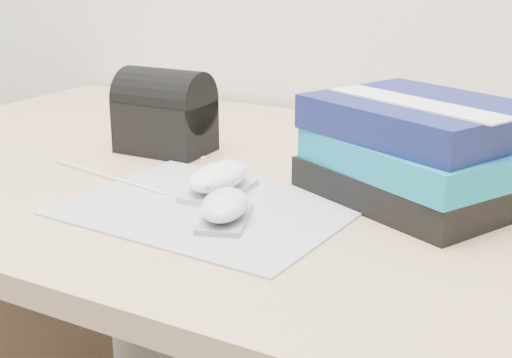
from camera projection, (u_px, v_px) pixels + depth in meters
The scene contains 7 objects.
desk at pixel (354, 326), 1.06m from camera, with size 1.60×0.80×0.73m.
mousepad at pixel (210, 208), 0.86m from camera, with size 0.33×0.26×0.00m, color gray.
mouse_rear at pixel (219, 178), 0.90m from camera, with size 0.07×0.11×0.05m.
mouse_front at pixel (225, 207), 0.81m from camera, with size 0.08×0.11×0.04m.
usb_cable at pixel (106, 175), 0.97m from camera, with size 0.00×0.00×0.24m, color white.
book_stack at pixel (420, 151), 0.88m from camera, with size 0.32×0.29×0.13m.
pouch at pixel (165, 112), 1.08m from camera, with size 0.14×0.10×0.13m.
Camera 1 is at (0.34, 0.76, 1.03)m, focal length 50.00 mm.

